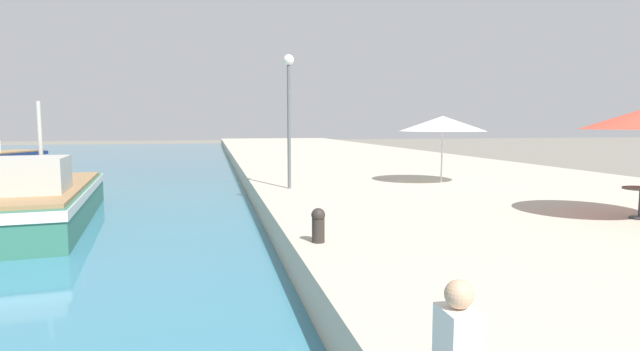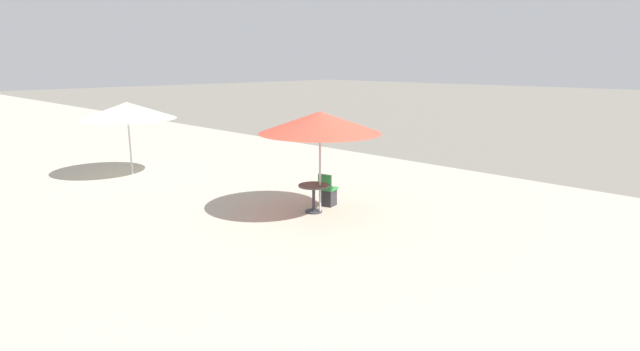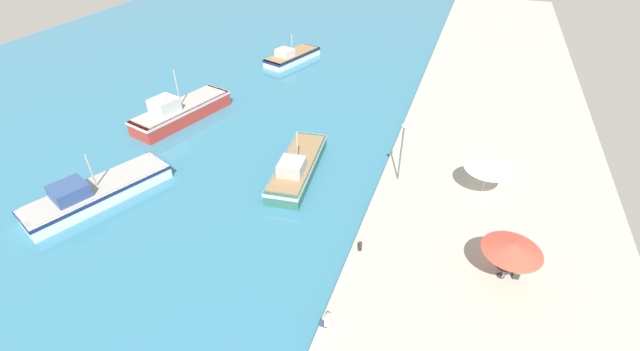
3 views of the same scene
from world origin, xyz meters
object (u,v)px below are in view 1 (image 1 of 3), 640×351
object	(u,v)px
cafe_umbrella_white	(443,124)
lamppost	(289,98)
mooring_bollard	(318,224)
fishing_boat_mid	(43,200)

from	to	relation	value
cafe_umbrella_white	lamppost	bearing A→B (deg)	-175.74
mooring_bollard	lamppost	bearing A→B (deg)	85.15
mooring_bollard	lamppost	world-z (taller)	lamppost
cafe_umbrella_white	mooring_bollard	distance (m)	10.83
mooring_bollard	lamppost	size ratio (longest dim) A/B	0.14
fishing_boat_mid	mooring_bollard	world-z (taller)	fishing_boat_mid
mooring_bollard	fishing_boat_mid	bearing A→B (deg)	134.43
fishing_boat_mid	mooring_bollard	xyz separation A→B (m)	(6.85, -6.99, 0.36)
cafe_umbrella_white	lamppost	world-z (taller)	lamppost
fishing_boat_mid	cafe_umbrella_white	distance (m)	13.68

